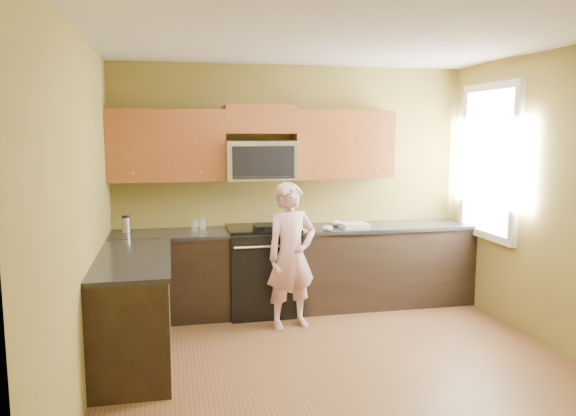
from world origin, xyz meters
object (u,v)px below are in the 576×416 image
object	(u,v)px
stove	(263,270)
frying_pan	(266,230)
microwave	(261,180)
travel_mug	(126,232)
butter_tub	(297,229)
woman	(291,256)

from	to	relation	value
stove	frying_pan	size ratio (longest dim) A/B	1.99
microwave	travel_mug	world-z (taller)	microwave
frying_pan	butter_tub	size ratio (longest dim) A/B	3.69
woman	frying_pan	bearing A→B (deg)	108.59
stove	travel_mug	world-z (taller)	travel_mug
butter_tub	microwave	bearing A→B (deg)	154.78
microwave	butter_tub	xyz separation A→B (m)	(0.37, -0.17, -0.53)
woman	frying_pan	world-z (taller)	woman
microwave	stove	bearing A→B (deg)	-90.00
stove	butter_tub	xyz separation A→B (m)	(0.37, -0.05, 0.45)
microwave	woman	world-z (taller)	microwave
stove	microwave	world-z (taller)	microwave
travel_mug	butter_tub	bearing A→B (deg)	-5.56
travel_mug	frying_pan	bearing A→B (deg)	-13.55
stove	travel_mug	bearing A→B (deg)	174.91
microwave	frying_pan	distance (m)	0.61
woman	travel_mug	distance (m)	1.77
woman	butter_tub	size ratio (longest dim) A/B	11.37
microwave	butter_tub	bearing A→B (deg)	-25.22
frying_pan	microwave	bearing A→B (deg)	96.82
butter_tub	travel_mug	size ratio (longest dim) A/B	0.73
stove	microwave	xyz separation A→B (m)	(0.00, 0.12, 0.97)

